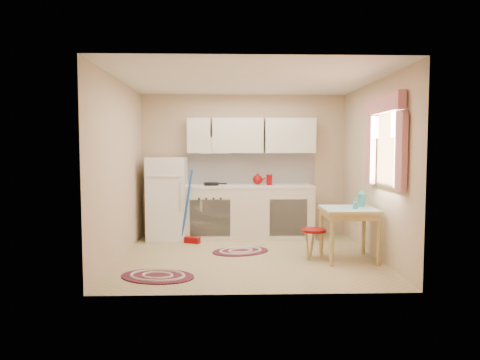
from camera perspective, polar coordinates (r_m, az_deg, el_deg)
name	(u,v)px	position (r m, az deg, el deg)	size (l,w,h in m)	color
room_shell	(258,145)	(6.28, 2.38, 4.67)	(3.64, 3.60, 2.52)	tan
fridge	(167,198)	(7.39, -9.66, -2.43)	(0.65, 0.60, 1.40)	white
broom	(192,207)	(7.01, -6.43, -3.57)	(0.28, 0.12, 1.20)	#1B4CAB
base_cabinets	(247,213)	(7.41, 0.95, -4.38)	(2.25, 0.60, 0.88)	beige
countertop	(247,186)	(7.36, 0.96, -0.83)	(2.27, 0.62, 0.04)	silver
frying_pan	(211,184)	(7.30, -3.86, -0.52)	(0.26, 0.26, 0.05)	black
red_kettle	(258,180)	(7.36, 2.36, 0.04)	(0.18, 0.17, 0.18)	#7D0405
red_canister	(269,180)	(7.38, 3.93, -0.05)	(0.10, 0.10, 0.16)	#7D0405
table	(349,234)	(6.15, 14.27, -7.03)	(0.72, 0.72, 0.72)	tan
stool	(313,244)	(6.15, 9.76, -8.39)	(0.35, 0.35, 0.42)	#7D0405
coffee_pot	(362,198)	(6.25, 15.90, -2.35)	(0.13, 0.11, 0.26)	teal
mug	(356,206)	(6.01, 15.18, -3.34)	(0.08, 0.08, 0.10)	teal
rug_center	(241,251)	(6.49, 0.07, -9.49)	(0.86, 0.57, 0.02)	maroon
rug_left	(158,276)	(5.36, -10.94, -12.50)	(0.90, 0.60, 0.02)	maroon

